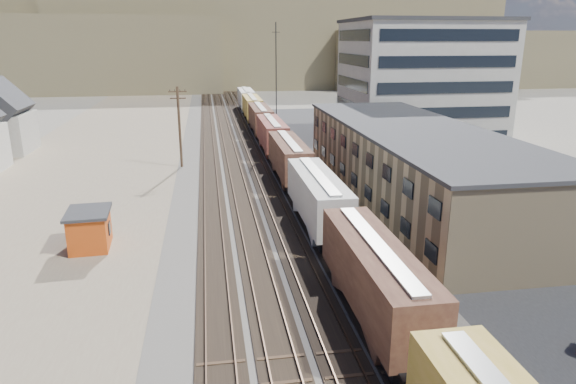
{
  "coord_description": "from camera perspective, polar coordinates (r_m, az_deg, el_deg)",
  "views": [
    {
      "loc": [
        -5.14,
        -22.11,
        15.51
      ],
      "look_at": [
        1.42,
        19.2,
        3.0
      ],
      "focal_mm": 32.0,
      "sensor_mm": 36.0,
      "label": 1
    }
  ],
  "objects": [
    {
      "name": "ground",
      "position": [
        27.49,
        3.53,
        -17.73
      ],
      "size": [
        300.0,
        300.0,
        0.0
      ],
      "primitive_type": "plane",
      "color": "#6B6356",
      "rests_on": "ground"
    },
    {
      "name": "ballast_bed",
      "position": [
        73.93,
        -4.85,
        4.5
      ],
      "size": [
        18.0,
        200.0,
        0.06
      ],
      "primitive_type": "cube",
      "color": "#4C4742",
      "rests_on": "ground"
    },
    {
      "name": "dirt_yard",
      "position": [
        65.71,
        -21.82,
        1.8
      ],
      "size": [
        24.0,
        180.0,
        0.03
      ],
      "primitive_type": "cube",
      "color": "#7A6754",
      "rests_on": "ground"
    },
    {
      "name": "asphalt_lot",
      "position": [
        65.1,
        15.92,
        2.24
      ],
      "size": [
        26.0,
        120.0,
        0.04
      ],
      "primitive_type": "cube",
      "color": "#232326",
      "rests_on": "ground"
    },
    {
      "name": "rail_tracks",
      "position": [
        73.88,
        -5.28,
        4.55
      ],
      "size": [
        11.4,
        200.0,
        0.24
      ],
      "color": "black",
      "rests_on": "ground"
    },
    {
      "name": "freight_train",
      "position": [
        64.99,
        -0.95,
        5.37
      ],
      "size": [
        3.0,
        119.74,
        4.46
      ],
      "color": "black",
      "rests_on": "ground"
    },
    {
      "name": "warehouse",
      "position": [
        52.58,
        13.76,
        3.14
      ],
      "size": [
        12.4,
        40.4,
        7.25
      ],
      "color": "tan",
      "rests_on": "ground"
    },
    {
      "name": "office_tower",
      "position": [
        84.1,
        14.49,
        11.88
      ],
      "size": [
        22.6,
        18.6,
        18.45
      ],
      "color": "#9E998E",
      "rests_on": "ground"
    },
    {
      "name": "utility_pole_north",
      "position": [
        65.0,
        -11.97,
        7.25
      ],
      "size": [
        2.2,
        0.32,
        10.0
      ],
      "color": "#382619",
      "rests_on": "ground"
    },
    {
      "name": "radio_mast",
      "position": [
        83.11,
        -1.32,
        12.24
      ],
      "size": [
        1.2,
        0.16,
        18.0
      ],
      "color": "black",
      "rests_on": "ground"
    },
    {
      "name": "hills_north",
      "position": [
        190.11,
        -7.73,
        16.08
      ],
      "size": [
        265.0,
        80.0,
        32.0
      ],
      "color": "brown",
      "rests_on": "ground"
    },
    {
      "name": "maintenance_shed",
      "position": [
        42.23,
        -21.17,
        -3.85
      ],
      "size": [
        3.43,
        4.3,
        3.0
      ],
      "color": "#C04512",
      "rests_on": "ground"
    },
    {
      "name": "parked_car_blue",
      "position": [
        68.74,
        16.05,
        3.61
      ],
      "size": [
        4.88,
        6.06,
        1.53
      ],
      "primitive_type": "imported",
      "rotation": [
        0.0,
        0.0,
        0.5
      ],
      "color": "navy",
      "rests_on": "ground"
    },
    {
      "name": "parked_car_far",
      "position": [
        82.67,
        18.97,
        5.54
      ],
      "size": [
        2.6,
        5.25,
        1.72
      ],
      "primitive_type": "imported",
      "rotation": [
        0.0,
        0.0,
        0.11
      ],
      "color": "white",
      "rests_on": "ground"
    }
  ]
}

